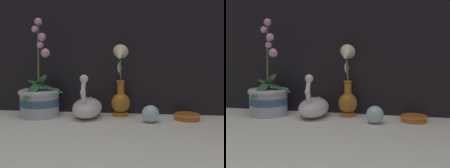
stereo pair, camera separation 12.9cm
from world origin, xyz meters
The scene contains 6 objects.
ground_plane centered at (0.00, 0.00, 0.00)m, with size 2.80×2.80×0.00m, color silver.
orchid_potted_plant centered at (-0.31, 0.11, 0.08)m, with size 0.20×0.21×0.42m.
swan_figurine centered at (-0.10, 0.11, 0.05)m, with size 0.12×0.21×0.19m.
blue_vase centered at (0.04, 0.15, 0.12)m, with size 0.08×0.13×0.31m.
glass_sphere centered at (0.16, 0.06, 0.03)m, with size 0.07×0.07×0.07m.
amber_dish centered at (0.31, 0.12, 0.01)m, with size 0.11×0.11×0.03m.
Camera 1 is at (0.16, -1.16, 0.29)m, focal length 50.00 mm.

